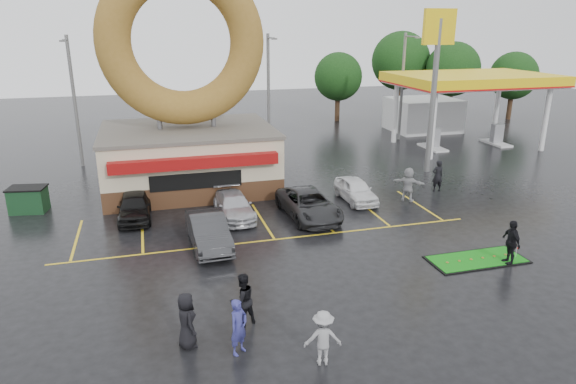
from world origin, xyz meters
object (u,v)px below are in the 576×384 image
object	(u,v)px
dumpster	(28,200)
car_silver	(234,206)
shell_sign	(436,61)
person_blue	(239,327)
gas_station	(449,97)
car_dgrey	(208,231)
car_grey	(309,204)
streetlight_left	(74,99)
putting_green	(477,259)
person_cameraman	(511,242)
car_black	(134,206)
streetlight_mid	(269,90)
streetlight_right	(403,84)
donut_shop	(186,115)
car_white	(356,190)

from	to	relation	value
dumpster	car_silver	bearing A→B (deg)	-10.26
car_silver	shell_sign	bearing A→B (deg)	18.12
person_blue	gas_station	bearing A→B (deg)	9.04
car_dgrey	car_grey	distance (m)	5.98
dumpster	person_blue	bearing A→B (deg)	-51.36
streetlight_left	putting_green	world-z (taller)	streetlight_left
car_grey	person_cameraman	bearing A→B (deg)	-52.61
car_black	dumpster	distance (m)	6.11
streetlight_left	car_grey	xyz separation A→B (m)	(12.45, -14.11, -4.08)
car_dgrey	car_silver	xyz separation A→B (m)	(1.76, 3.40, -0.13)
gas_station	person_cameraman	xyz separation A→B (m)	(-11.07, -22.64, -2.73)
car_grey	streetlight_mid	bearing A→B (deg)	80.79
streetlight_right	person_blue	world-z (taller)	streetlight_right
streetlight_right	car_grey	size ratio (longest dim) A/B	1.78
gas_station	streetlight_left	size ratio (longest dim) A/B	1.52
car_black	dumpster	xyz separation A→B (m)	(-5.50, 2.66, -0.04)
streetlight_left	person_cameraman	world-z (taller)	streetlight_left
streetlight_left	car_silver	size ratio (longest dim) A/B	2.12
streetlight_left	streetlight_right	distance (m)	26.08
streetlight_mid	person_cameraman	xyz separation A→B (m)	(4.93, -22.62, -3.81)
donut_shop	streetlight_mid	world-z (taller)	donut_shop
streetlight_left	person_blue	xyz separation A→B (m)	(6.81, -24.69, -3.87)
shell_sign	donut_shop	bearing A→B (deg)	176.53
streetlight_left	person_blue	size ratio (longest dim) A/B	4.95
car_black	car_silver	world-z (taller)	car_black
streetlight_mid	putting_green	size ratio (longest dim) A/B	2.12
donut_shop	streetlight_left	size ratio (longest dim) A/B	1.50
car_grey	person_blue	distance (m)	11.99
shell_sign	person_blue	xyz separation A→B (m)	(-16.19, -16.77, -6.47)
car_dgrey	streetlight_left	bearing A→B (deg)	110.38
putting_green	shell_sign	bearing A→B (deg)	68.47
gas_station	putting_green	xyz separation A→B (m)	(-12.17, -22.03, -3.67)
car_silver	car_grey	world-z (taller)	car_grey
streetlight_mid	dumpster	distance (m)	19.31
donut_shop	gas_station	xyz separation A→B (m)	(23.00, 7.97, -0.77)
streetlight_left	streetlight_right	world-z (taller)	same
streetlight_mid	car_silver	world-z (taller)	streetlight_mid
putting_green	donut_shop	bearing A→B (deg)	127.61
streetlight_left	person_cameraman	size ratio (longest dim) A/B	4.62
shell_sign	person_blue	size ratio (longest dim) A/B	5.83
streetlight_right	person_blue	bearing A→B (deg)	-125.72
streetlight_right	person_blue	size ratio (longest dim) A/B	4.95
gas_station	car_white	distance (m)	19.71
donut_shop	streetlight_left	world-z (taller)	donut_shop
gas_station	shell_sign	size ratio (longest dim) A/B	1.29
gas_station	car_black	world-z (taller)	gas_station
person_cameraman	putting_green	world-z (taller)	person_cameraman
shell_sign	putting_green	xyz separation A→B (m)	(-5.17, -13.09, -7.34)
car_silver	dumpster	world-z (taller)	dumpster
streetlight_right	car_dgrey	size ratio (longest dim) A/B	2.00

